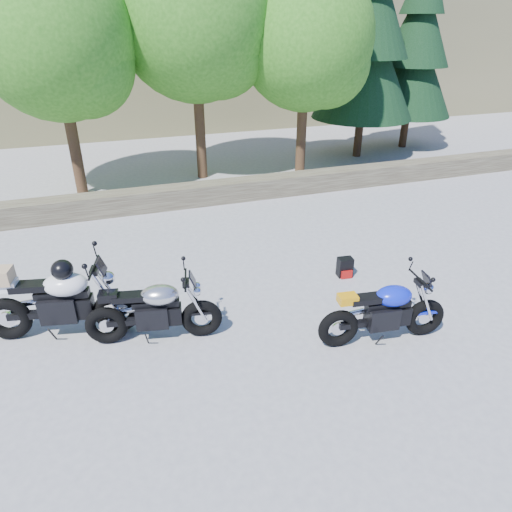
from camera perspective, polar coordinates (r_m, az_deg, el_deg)
The scene contains 11 objects.
ground at distance 6.73m, azimuth 1.14°, elevation -9.68°, with size 90.00×90.00×0.00m, color gray.
stone_wall at distance 11.35m, azimuth -8.34°, elevation 7.54°, with size 22.00×0.55×0.50m, color #443B2D.
tree_decid_left at distance 12.19m, azimuth -23.31°, elevation 23.45°, with size 3.67×3.67×5.62m.
tree_decid_mid at distance 12.87m, azimuth -7.17°, elevation 27.16°, with size 4.08×4.08×6.24m.
tree_decid_right at distance 13.21m, azimuth 6.78°, elevation 24.83°, with size 3.54×3.54×5.41m.
conifer_near at distance 15.50m, azimuth 13.93°, elevation 25.32°, with size 3.17×3.17×7.06m.
conifer_far at distance 17.24m, azimuth 19.44°, elevation 23.42°, with size 2.82×2.82×6.27m.
silver_bike at distance 6.52m, azimuth -12.58°, elevation -6.79°, with size 1.89×0.65×0.95m.
white_bike at distance 6.95m, azimuth -23.44°, elevation -5.06°, with size 2.15×0.75×1.20m.
blue_bike at distance 6.59m, azimuth 15.78°, elevation -6.82°, with size 1.88×0.60×0.94m.
backpack at distance 8.21m, azimuth 11.05°, elevation -1.41°, with size 0.27×0.24×0.35m.
Camera 1 is at (-1.85, -5.04, 4.06)m, focal length 32.00 mm.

